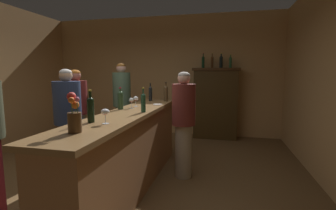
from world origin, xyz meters
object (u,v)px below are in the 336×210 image
at_px(display_cabinet, 215,102).
at_px(wine_bottle_riesling, 120,99).
at_px(bar_counter, 129,151).
at_px(wine_glass_rear, 131,101).
at_px(cheese_plate, 158,104).
at_px(display_bottle_center, 221,61).
at_px(display_bottle_midright, 230,62).
at_px(wine_bottle_rose, 91,108).
at_px(patron_by_cabinet, 122,102).
at_px(patron_redhead, 77,111).
at_px(wine_bottle_syrah, 166,93).
at_px(wine_glass_front, 105,112).
at_px(wine_bottle_malbec, 150,93).
at_px(wine_glass_mid, 136,99).
at_px(bartender, 184,121).
at_px(wine_bottle_chardonnay, 143,102).
at_px(display_bottle_midleft, 212,62).
at_px(display_bottle_left, 203,62).
at_px(patron_near_entrance, 68,120).
at_px(flower_arrangement, 74,116).

xyz_separation_m(display_cabinet, wine_bottle_riesling, (-1.19, -2.71, 0.32)).
relative_size(bar_counter, wine_glass_rear, 20.94).
xyz_separation_m(display_cabinet, cheese_plate, (-0.82, -2.13, 0.18)).
xyz_separation_m(bar_counter, display_bottle_center, (1.10, 2.92, 1.29)).
xyz_separation_m(bar_counter, display_bottle_midright, (1.31, 2.92, 1.27)).
relative_size(wine_bottle_rose, patron_by_cabinet, 0.19).
bearing_deg(display_bottle_midright, patron_redhead, -142.72).
relative_size(wine_bottle_syrah, wine_glass_rear, 2.26).
bearing_deg(wine_glass_front, cheese_plate, 85.93).
bearing_deg(wine_bottle_malbec, bar_counter, -85.99).
bearing_deg(wine_glass_mid, wine_bottle_malbec, 90.45).
height_order(patron_by_cabinet, bartender, patron_by_cabinet).
relative_size(wine_bottle_chardonnay, display_bottle_center, 0.93).
distance_m(wine_bottle_syrah, display_bottle_midleft, 1.87).
distance_m(bar_counter, wine_bottle_chardonnay, 0.68).
height_order(bar_counter, display_bottle_midright, display_bottle_midright).
relative_size(display_bottle_left, bartender, 0.22).
distance_m(bar_counter, patron_by_cabinet, 1.92).
relative_size(display_bottle_center, patron_near_entrance, 0.21).
bearing_deg(wine_glass_front, patron_near_entrance, 140.14).
xyz_separation_m(display_cabinet, wine_glass_rear, (-1.08, -2.60, 0.29)).
height_order(wine_bottle_malbec, wine_bottle_rose, wine_bottle_rose).
bearing_deg(wine_bottle_syrah, patron_redhead, -164.97).
height_order(wine_bottle_rose, display_bottle_left, display_bottle_left).
xyz_separation_m(display_cabinet, patron_near_entrance, (-1.99, -2.78, 0.00)).
bearing_deg(cheese_plate, wine_bottle_syrah, 88.88).
xyz_separation_m(wine_bottle_malbec, display_bottle_center, (1.19, 1.66, 0.62)).
relative_size(wine_bottle_syrah, display_bottle_left, 0.97).
distance_m(bar_counter, wine_bottle_riesling, 0.72).
bearing_deg(wine_glass_mid, bar_counter, -80.62).
bearing_deg(display_bottle_midleft, display_bottle_left, -180.00).
xyz_separation_m(display_cabinet, wine_bottle_syrah, (-0.81, -1.62, 0.33)).
bearing_deg(wine_bottle_malbec, wine_glass_mid, -89.55).
bearing_deg(display_bottle_midleft, wine_bottle_malbec, -120.72).
bearing_deg(display_bottle_midleft, flower_arrangement, -102.82).
distance_m(wine_bottle_chardonnay, wine_glass_front, 0.78).
height_order(wine_bottle_syrah, wine_glass_mid, wine_bottle_syrah).
bearing_deg(display_cabinet, bartender, -98.79).
bearing_deg(patron_redhead, bartender, 44.01).
height_order(wine_bottle_chardonnay, wine_glass_front, wine_bottle_chardonnay).
bearing_deg(display_bottle_left, wine_bottle_malbec, -115.15).
distance_m(display_bottle_center, patron_redhead, 3.32).
bearing_deg(patron_near_entrance, patron_redhead, 119.11).
xyz_separation_m(display_cabinet, wine_bottle_malbec, (-1.09, -1.66, 0.32)).
relative_size(cheese_plate, display_bottle_left, 0.40).
bearing_deg(display_bottle_left, cheese_plate, -103.65).
bearing_deg(display_bottle_midright, display_bottle_left, -180.00).
bearing_deg(wine_glass_front, flower_arrangement, -102.56).
bearing_deg(wine_bottle_syrah, display_bottle_center, 60.36).
height_order(display_cabinet, patron_by_cabinet, patron_by_cabinet).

